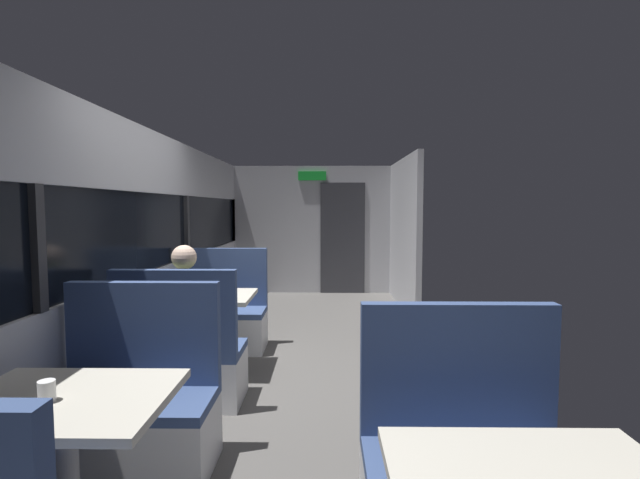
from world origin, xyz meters
TOP-DOWN VIEW (x-y plane):
  - ground_plane at (0.00, 0.00)m, footprint 3.30×9.20m
  - carriage_window_panel_left at (-1.45, 0.00)m, footprint 0.09×8.48m
  - carriage_end_bulkhead at (0.06, 4.19)m, footprint 2.90×0.11m
  - carriage_aisle_panel_right at (1.45, 3.00)m, footprint 0.08×2.40m
  - dining_table_near_window at (-0.89, -2.09)m, footprint 0.90×0.70m
  - bench_near_window_facing_entry at (-0.89, -1.39)m, footprint 0.95×0.50m
  - dining_table_mid_window at (-0.89, 0.20)m, footprint 0.90×0.70m
  - bench_mid_window_facing_end at (-0.89, -0.50)m, footprint 0.95×0.50m
  - bench_mid_window_facing_entry at (-0.89, 0.90)m, footprint 0.95×0.50m
  - bench_front_aisle_facing_entry at (0.89, -1.99)m, footprint 0.95×0.50m
  - seated_passenger at (-0.89, -0.43)m, footprint 0.47×0.55m
  - coffee_cup_primary at (-0.94, -2.14)m, footprint 0.07×0.07m

SIDE VIEW (x-z plane):
  - ground_plane at x=0.00m, z-range -0.02..0.00m
  - bench_near_window_facing_entry at x=-0.89m, z-range -0.22..0.88m
  - bench_mid_window_facing_end at x=-0.89m, z-range -0.22..0.88m
  - bench_mid_window_facing_entry at x=-0.89m, z-range -0.22..0.88m
  - bench_front_aisle_facing_entry at x=0.89m, z-range -0.22..0.88m
  - seated_passenger at x=-0.89m, z-range -0.09..1.17m
  - dining_table_near_window at x=-0.89m, z-range 0.27..1.01m
  - dining_table_mid_window at x=-0.89m, z-range 0.27..1.01m
  - coffee_cup_primary at x=-0.94m, z-range 0.74..0.83m
  - carriage_window_panel_left at x=-1.45m, z-range -0.04..2.26m
  - carriage_end_bulkhead at x=0.06m, z-range -0.01..2.29m
  - carriage_aisle_panel_right at x=1.45m, z-range 0.00..2.30m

